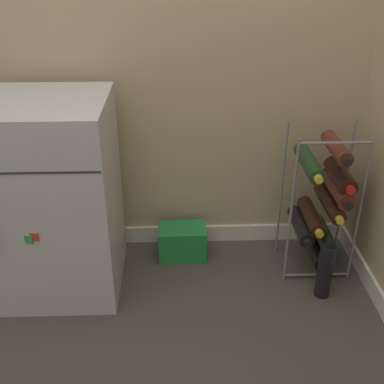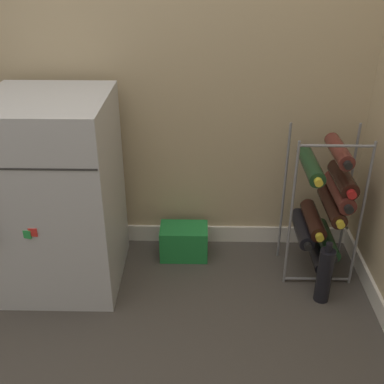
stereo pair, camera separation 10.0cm
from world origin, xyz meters
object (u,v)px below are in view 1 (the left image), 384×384
Objects in this scene: mini_fridge at (57,198)px; soda_box at (183,242)px; wine_rack at (323,202)px; loose_bottle_floor at (325,271)px.

soda_box is (0.54, 0.17, -0.36)m from mini_fridge.
loose_bottle_floor is (-0.02, -0.22, -0.23)m from wine_rack.
mini_fridge is at bearing -176.53° from wine_rack.
mini_fridge reaches higher than wine_rack.
soda_box is at bearing 17.68° from mini_fridge.
soda_box is at bearing 171.12° from wine_rack.
wine_rack is 3.02× the size of soda_box.
wine_rack is at bearing 84.41° from loose_bottle_floor.
loose_bottle_floor reaches higher than soda_box.
wine_rack reaches higher than soda_box.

